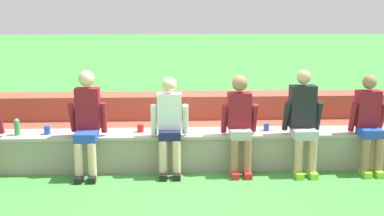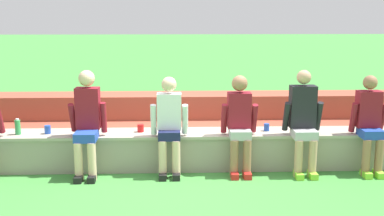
{
  "view_description": "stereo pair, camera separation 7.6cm",
  "coord_description": "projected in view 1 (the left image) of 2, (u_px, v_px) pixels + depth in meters",
  "views": [
    {
      "loc": [
        -0.2,
        -6.18,
        2.19
      ],
      "look_at": [
        0.09,
        0.26,
        0.86
      ],
      "focal_mm": 44.1,
      "sensor_mm": 36.0,
      "label": 1
    },
    {
      "loc": [
        -0.12,
        -6.19,
        2.19
      ],
      "look_at": [
        0.09,
        0.26,
        0.86
      ],
      "focal_mm": 44.1,
      "sensor_mm": 36.0,
      "label": 2
    }
  ],
  "objects": [
    {
      "name": "plastic_cup_middle",
      "position": [
        141.0,
        128.0,
        6.64
      ],
      "size": [
        0.09,
        0.09,
        0.11
      ],
      "primitive_type": "cylinder",
      "color": "red",
      "rests_on": "stone_seating_wall"
    },
    {
      "name": "person_center",
      "position": [
        170.0,
        124.0,
        6.32
      ],
      "size": [
        0.51,
        0.47,
        1.33
      ],
      "color": "beige",
      "rests_on": "ground"
    },
    {
      "name": "water_bottle_center_gap",
      "position": [
        17.0,
        127.0,
        6.47
      ],
      "size": [
        0.08,
        0.08,
        0.22
      ],
      "color": "green",
      "rests_on": "stone_seating_wall"
    },
    {
      "name": "stone_seating_wall",
      "position": [
        185.0,
        148.0,
        6.7
      ],
      "size": [
        7.56,
        0.56,
        0.52
      ],
      "color": "gray",
      "rests_on": "ground"
    },
    {
      "name": "brick_bleachers",
      "position": [
        183.0,
        123.0,
        7.98
      ],
      "size": [
        9.94,
        1.23,
        0.8
      ],
      "color": "#9F4833",
      "rests_on": "ground"
    },
    {
      "name": "person_far_right",
      "position": [
        303.0,
        119.0,
        6.4
      ],
      "size": [
        0.53,
        0.52,
        1.41
      ],
      "color": "tan",
      "rests_on": "ground"
    },
    {
      "name": "person_right_of_center",
      "position": [
        240.0,
        122.0,
        6.38
      ],
      "size": [
        0.49,
        0.5,
        1.34
      ],
      "color": "#996B4C",
      "rests_on": "ground"
    },
    {
      "name": "plastic_cup_left_end",
      "position": [
        47.0,
        130.0,
        6.53
      ],
      "size": [
        0.09,
        0.09,
        0.12
      ],
      "primitive_type": "cylinder",
      "color": "blue",
      "rests_on": "stone_seating_wall"
    },
    {
      "name": "plastic_cup_right_end",
      "position": [
        266.0,
        127.0,
        6.72
      ],
      "size": [
        0.08,
        0.08,
        0.1
      ],
      "primitive_type": "cylinder",
      "color": "blue",
      "rests_on": "stone_seating_wall"
    },
    {
      "name": "person_rightmost_edge",
      "position": [
        369.0,
        122.0,
        6.44
      ],
      "size": [
        0.49,
        0.51,
        1.34
      ],
      "color": "#996B4C",
      "rests_on": "ground"
    },
    {
      "name": "ground_plane",
      "position": [
        186.0,
        173.0,
        6.5
      ],
      "size": [
        80.0,
        80.0,
        0.0
      ],
      "primitive_type": "plane",
      "color": "#428E3D"
    },
    {
      "name": "person_left_of_center",
      "position": [
        87.0,
        121.0,
        6.29
      ],
      "size": [
        0.5,
        0.6,
        1.42
      ],
      "color": "beige",
      "rests_on": "ground"
    }
  ]
}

